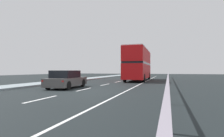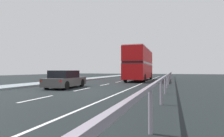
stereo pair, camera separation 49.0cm
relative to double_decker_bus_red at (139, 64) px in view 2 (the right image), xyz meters
The scene contains 6 objects.
ground_plane 13.58m from the double_decker_bus_red, 98.49° to the right, with size 75.22×120.00×0.10m, color black.
near_sidewalk_kerb 15.71m from the double_decker_bus_red, 121.71° to the right, with size 2.50×80.00×0.14m, color gray.
lane_paint_markings 5.24m from the double_decker_bus_red, 91.19° to the right, with size 3.30×46.00×0.01m.
bridge_side_railing 5.90m from the double_decker_bus_red, 47.57° to the right, with size 0.10×42.00×1.07m.
double_decker_bus_red is the anchor object (origin of this frame).
hatchback_car_near 12.48m from the double_decker_bus_red, 107.82° to the right, with size 2.00×4.10×1.38m.
Camera 2 is at (6.33, -10.74, 1.40)m, focal length 28.69 mm.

